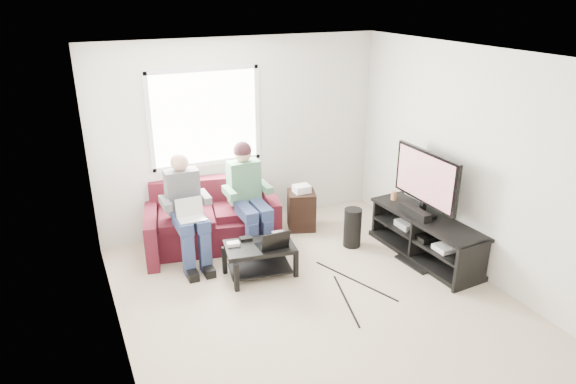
{
  "coord_description": "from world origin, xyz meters",
  "views": [
    {
      "loc": [
        -2.27,
        -4.14,
        3.19
      ],
      "look_at": [
        -0.07,
        0.6,
        1.08
      ],
      "focal_mm": 32.0,
      "sensor_mm": 36.0,
      "label": 1
    }
  ],
  "objects_px": {
    "coffee_table": "(260,253)",
    "tv": "(426,179)",
    "tv_stand": "(425,239)",
    "subwoofer": "(352,228)",
    "end_table": "(301,209)",
    "sofa": "(213,222)"
  },
  "relations": [
    {
      "from": "tv",
      "to": "subwoofer",
      "type": "bearing_deg",
      "value": 141.7
    },
    {
      "from": "tv_stand",
      "to": "coffee_table",
      "type": "bearing_deg",
      "value": 167.62
    },
    {
      "from": "end_table",
      "to": "tv",
      "type": "bearing_deg",
      "value": -51.1
    },
    {
      "from": "coffee_table",
      "to": "tv",
      "type": "height_order",
      "value": "tv"
    },
    {
      "from": "tv",
      "to": "sofa",
      "type": "bearing_deg",
      "value": 149.08
    },
    {
      "from": "sofa",
      "to": "coffee_table",
      "type": "distance_m",
      "value": 1.06
    },
    {
      "from": "sofa",
      "to": "coffee_table",
      "type": "relative_size",
      "value": 2.23
    },
    {
      "from": "tv",
      "to": "end_table",
      "type": "relative_size",
      "value": 1.7
    },
    {
      "from": "tv_stand",
      "to": "end_table",
      "type": "distance_m",
      "value": 1.74
    },
    {
      "from": "coffee_table",
      "to": "tv_stand",
      "type": "distance_m",
      "value": 2.1
    },
    {
      "from": "coffee_table",
      "to": "tv",
      "type": "distance_m",
      "value": 2.2
    },
    {
      "from": "coffee_table",
      "to": "tv_stand",
      "type": "bearing_deg",
      "value": -12.38
    },
    {
      "from": "sofa",
      "to": "tv",
      "type": "xyz_separation_m",
      "value": [
        2.3,
        -1.38,
        0.7
      ]
    },
    {
      "from": "coffee_table",
      "to": "sofa",
      "type": "bearing_deg",
      "value": 103.75
    },
    {
      "from": "tv_stand",
      "to": "subwoofer",
      "type": "height_order",
      "value": "tv_stand"
    },
    {
      "from": "sofa",
      "to": "tv",
      "type": "bearing_deg",
      "value": -30.92
    },
    {
      "from": "end_table",
      "to": "tv_stand",
      "type": "bearing_deg",
      "value": -53.1
    },
    {
      "from": "tv_stand",
      "to": "end_table",
      "type": "bearing_deg",
      "value": 126.9
    },
    {
      "from": "tv_stand",
      "to": "end_table",
      "type": "height_order",
      "value": "end_table"
    },
    {
      "from": "tv_stand",
      "to": "sofa",
      "type": "bearing_deg",
      "value": 147.31
    },
    {
      "from": "end_table",
      "to": "coffee_table",
      "type": "bearing_deg",
      "value": -137.01
    },
    {
      "from": "coffee_table",
      "to": "tv_stand",
      "type": "xyz_separation_m",
      "value": [
        2.05,
        -0.45,
        -0.05
      ]
    }
  ]
}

